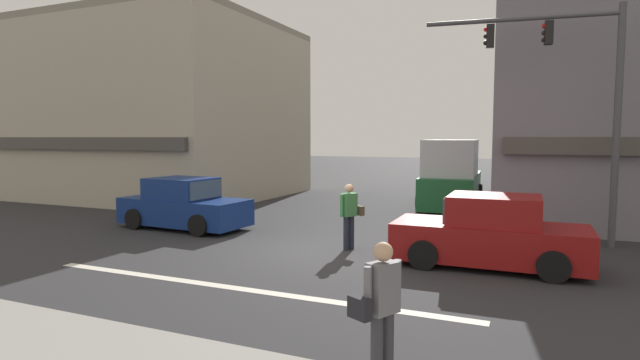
{
  "coord_description": "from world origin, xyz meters",
  "views": [
    {
      "loc": [
        5.07,
        -11.29,
        2.83
      ],
      "look_at": [
        -0.71,
        2.0,
        1.6
      ],
      "focal_mm": 28.0,
      "sensor_mm": 36.0,
      "label": 1
    }
  ],
  "objects_px": {
    "sedan_approaching_near": "(184,206)",
    "box_truck_crossing_leftbound": "(451,177)",
    "traffic_light_mast": "(576,85)",
    "pedestrian_mid_crossing": "(350,212)",
    "utility_pole_near_left": "(157,107)",
    "pedestrian_foreground_with_bag": "(381,305)",
    "sedan_parked_curbside": "(490,234)"
  },
  "relations": [
    {
      "from": "pedestrian_foreground_with_bag",
      "to": "pedestrian_mid_crossing",
      "type": "bearing_deg",
      "value": 112.98
    },
    {
      "from": "sedan_approaching_near",
      "to": "sedan_parked_curbside",
      "type": "distance_m",
      "value": 9.26
    },
    {
      "from": "traffic_light_mast",
      "to": "box_truck_crossing_leftbound",
      "type": "bearing_deg",
      "value": 124.49
    },
    {
      "from": "sedan_approaching_near",
      "to": "sedan_parked_curbside",
      "type": "height_order",
      "value": "same"
    },
    {
      "from": "traffic_light_mast",
      "to": "pedestrian_foreground_with_bag",
      "type": "bearing_deg",
      "value": -104.65
    },
    {
      "from": "traffic_light_mast",
      "to": "sedan_approaching_near",
      "type": "distance_m",
      "value": 11.68
    },
    {
      "from": "sedan_approaching_near",
      "to": "pedestrian_mid_crossing",
      "type": "relative_size",
      "value": 2.51
    },
    {
      "from": "utility_pole_near_left",
      "to": "pedestrian_mid_crossing",
      "type": "xyz_separation_m",
      "value": [
        9.43,
        -3.78,
        -3.08
      ]
    },
    {
      "from": "utility_pole_near_left",
      "to": "pedestrian_foreground_with_bag",
      "type": "xyz_separation_m",
      "value": [
        12.16,
        -10.22,
        -3.08
      ]
    },
    {
      "from": "box_truck_crossing_leftbound",
      "to": "pedestrian_foreground_with_bag",
      "type": "relative_size",
      "value": 3.42
    },
    {
      "from": "traffic_light_mast",
      "to": "box_truck_crossing_leftbound",
      "type": "height_order",
      "value": "traffic_light_mast"
    },
    {
      "from": "traffic_light_mast",
      "to": "sedan_approaching_near",
      "type": "height_order",
      "value": "traffic_light_mast"
    },
    {
      "from": "traffic_light_mast",
      "to": "sedan_parked_curbside",
      "type": "xyz_separation_m",
      "value": [
        -1.77,
        -3.19,
        -3.46
      ]
    },
    {
      "from": "utility_pole_near_left",
      "to": "sedan_parked_curbside",
      "type": "bearing_deg",
      "value": -17.73
    },
    {
      "from": "utility_pole_near_left",
      "to": "pedestrian_mid_crossing",
      "type": "relative_size",
      "value": 4.65
    },
    {
      "from": "sedan_approaching_near",
      "to": "box_truck_crossing_leftbound",
      "type": "bearing_deg",
      "value": 48.61
    },
    {
      "from": "sedan_approaching_near",
      "to": "box_truck_crossing_leftbound",
      "type": "distance_m",
      "value": 10.55
    },
    {
      "from": "box_truck_crossing_leftbound",
      "to": "pedestrian_foreground_with_bag",
      "type": "distance_m",
      "value": 15.2
    },
    {
      "from": "utility_pole_near_left",
      "to": "pedestrian_mid_crossing",
      "type": "bearing_deg",
      "value": -21.84
    },
    {
      "from": "utility_pole_near_left",
      "to": "sedan_approaching_near",
      "type": "relative_size",
      "value": 1.85
    },
    {
      "from": "utility_pole_near_left",
      "to": "traffic_light_mast",
      "type": "height_order",
      "value": "utility_pole_near_left"
    },
    {
      "from": "sedan_approaching_near",
      "to": "utility_pole_near_left",
      "type": "bearing_deg",
      "value": 140.35
    },
    {
      "from": "pedestrian_foreground_with_bag",
      "to": "sedan_parked_curbside",
      "type": "bearing_deg",
      "value": 83.8
    },
    {
      "from": "traffic_light_mast",
      "to": "sedan_approaching_near",
      "type": "bearing_deg",
      "value": -169.17
    },
    {
      "from": "traffic_light_mast",
      "to": "sedan_approaching_near",
      "type": "relative_size",
      "value": 1.48
    },
    {
      "from": "sedan_parked_curbside",
      "to": "pedestrian_mid_crossing",
      "type": "xyz_separation_m",
      "value": [
        -3.39,
        0.32,
        0.24
      ]
    },
    {
      "from": "box_truck_crossing_leftbound",
      "to": "pedestrian_mid_crossing",
      "type": "height_order",
      "value": "box_truck_crossing_leftbound"
    },
    {
      "from": "traffic_light_mast",
      "to": "sedan_parked_curbside",
      "type": "bearing_deg",
      "value": -119.02
    },
    {
      "from": "utility_pole_near_left",
      "to": "sedan_approaching_near",
      "type": "xyz_separation_m",
      "value": [
        3.63,
        -3.01,
        -3.32
      ]
    },
    {
      "from": "pedestrian_mid_crossing",
      "to": "pedestrian_foreground_with_bag",
      "type": "bearing_deg",
      "value": -67.02
    },
    {
      "from": "utility_pole_near_left",
      "to": "pedestrian_foreground_with_bag",
      "type": "bearing_deg",
      "value": -40.04
    },
    {
      "from": "pedestrian_foreground_with_bag",
      "to": "sedan_approaching_near",
      "type": "bearing_deg",
      "value": 139.79
    }
  ]
}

